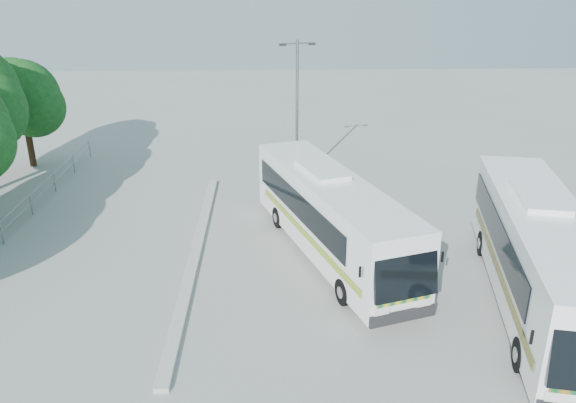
{
  "coord_description": "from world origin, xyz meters",
  "views": [
    {
      "loc": [
        0.44,
        -17.52,
        9.68
      ],
      "look_at": [
        1.27,
        2.66,
        1.77
      ],
      "focal_mm": 35.0,
      "sensor_mm": 36.0,
      "label": 1
    }
  ],
  "objects_px": {
    "tree_far_e": "(23,97)",
    "coach_adjacent": "(539,253)",
    "lamppost": "(297,107)",
    "coach_main": "(330,214)"
  },
  "relations": [
    {
      "from": "lamppost",
      "to": "tree_far_e",
      "type": "bearing_deg",
      "value": 152.59
    },
    {
      "from": "tree_far_e",
      "to": "coach_main",
      "type": "height_order",
      "value": "tree_far_e"
    },
    {
      "from": "coach_main",
      "to": "coach_adjacent",
      "type": "bearing_deg",
      "value": -48.64
    },
    {
      "from": "tree_far_e",
      "to": "coach_adjacent",
      "type": "xyz_separation_m",
      "value": [
        21.57,
        -15.41,
        -2.12
      ]
    },
    {
      "from": "tree_far_e",
      "to": "coach_main",
      "type": "relative_size",
      "value": 0.54
    },
    {
      "from": "coach_main",
      "to": "coach_adjacent",
      "type": "distance_m",
      "value": 7.18
    },
    {
      "from": "tree_far_e",
      "to": "lamppost",
      "type": "xyz_separation_m",
      "value": [
        14.63,
        -3.6,
        0.08
      ]
    },
    {
      "from": "tree_far_e",
      "to": "coach_adjacent",
      "type": "relative_size",
      "value": 0.5
    },
    {
      "from": "coach_adjacent",
      "to": "lamppost",
      "type": "xyz_separation_m",
      "value": [
        -6.94,
        11.81,
        2.2
      ]
    },
    {
      "from": "coach_adjacent",
      "to": "lamppost",
      "type": "height_order",
      "value": "lamppost"
    }
  ]
}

